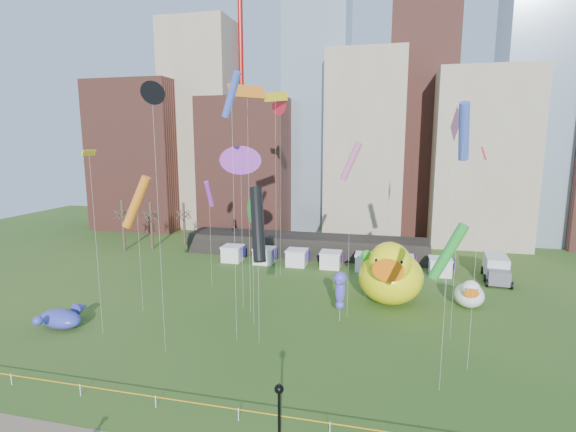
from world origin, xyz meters
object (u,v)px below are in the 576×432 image
(whale_inflatable, at_px, (62,318))
(box_truck, at_px, (496,268))
(lamppost, at_px, (279,415))
(seahorse_green, at_px, (366,263))
(seahorse_purple, at_px, (340,288))
(small_duck, at_px, (469,294))
(big_duck, at_px, (391,274))

(whale_inflatable, xyz_separation_m, box_truck, (44.77, 26.02, 0.65))
(whale_inflatable, distance_m, lamppost, 28.57)
(lamppost, bearing_deg, box_truck, 63.54)
(lamppost, relative_size, box_truck, 0.67)
(seahorse_green, xyz_separation_m, seahorse_purple, (-2.09, -7.37, -0.62))
(box_truck, bearing_deg, seahorse_purple, -129.91)
(small_duck, xyz_separation_m, whale_inflatable, (-39.71, -14.78, -0.59))
(whale_inflatable, bearing_deg, big_duck, 33.27)
(lamppost, bearing_deg, seahorse_purple, 87.41)
(seahorse_purple, height_order, whale_inflatable, seahorse_purple)
(whale_inflatable, xyz_separation_m, lamppost, (25.42, -12.87, 2.15))
(small_duck, xyz_separation_m, seahorse_green, (-11.28, 0.24, 2.68))
(small_duck, height_order, seahorse_green, seahorse_green)
(lamppost, bearing_deg, whale_inflatable, 153.15)
(seahorse_purple, relative_size, whale_inflatable, 0.86)
(seahorse_green, relative_size, lamppost, 1.14)
(small_duck, xyz_separation_m, box_truck, (5.06, 11.24, 0.06))
(small_duck, height_order, lamppost, lamppost)
(small_duck, distance_m, whale_inflatable, 42.38)
(big_duck, relative_size, seahorse_green, 1.73)
(big_duck, xyz_separation_m, seahorse_green, (-2.79, 1.12, 0.75))
(whale_inflatable, height_order, lamppost, lamppost)
(whale_inflatable, bearing_deg, box_truck, 39.43)
(seahorse_green, distance_m, whale_inflatable, 32.32)
(whale_inflatable, height_order, box_truck, box_truck)
(small_duck, relative_size, seahorse_green, 0.77)
(seahorse_purple, bearing_deg, seahorse_green, 76.97)
(seahorse_purple, bearing_deg, lamppost, -89.80)
(big_duck, bearing_deg, lamppost, -98.47)
(small_duck, xyz_separation_m, seahorse_purple, (-13.37, -7.12, 2.06))
(small_duck, relative_size, box_truck, 0.59)
(seahorse_purple, bearing_deg, box_truck, 47.70)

